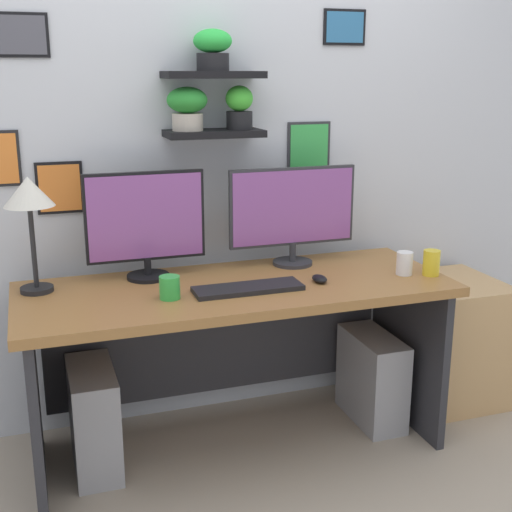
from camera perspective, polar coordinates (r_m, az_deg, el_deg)
The scene contains 14 objects.
ground_plane at distance 3.11m, azimuth -1.50°, elevation -15.68°, with size 8.00×8.00×0.00m, color tan.
back_wall_assembly at distance 3.10m, azimuth -4.16°, elevation 10.70°, with size 4.40×0.24×2.70m.
desk at distance 2.92m, azimuth -1.91°, elevation -5.92°, with size 1.78×0.68×0.75m.
monitor_left at distance 2.87m, azimuth -9.24°, elevation 2.78°, with size 0.50×0.18×0.45m.
monitor_right at distance 3.05m, azimuth 3.09°, elevation 3.72°, with size 0.59×0.18×0.44m.
keyboard at distance 2.72m, azimuth -0.67°, elevation -2.73°, with size 0.44×0.14×0.02m, color black.
computer_mouse at distance 2.84m, azimuth 5.35°, elevation -1.91°, with size 0.06×0.09×0.03m, color black.
desk_lamp at distance 2.76m, azimuth -18.49°, elevation 4.47°, with size 0.19×0.19×0.46m.
coffee_mug at distance 2.64m, azimuth -7.25°, elevation -2.63°, with size 0.08×0.08×0.09m, color green.
pen_cup at distance 2.99m, azimuth 12.35°, elevation -0.60°, with size 0.07×0.07×0.10m, color white.
water_cup at distance 3.01m, azimuth 14.49°, elevation -0.55°, with size 0.07×0.07×0.11m, color yellow.
drawer_cabinet at distance 3.55m, azimuth 15.91°, elevation -6.75°, with size 0.44×0.50×0.61m, color tan.
computer_tower_left at distance 2.95m, azimuth -13.44°, elevation -13.11°, with size 0.18×0.40×0.44m, color #99999E.
computer_tower_right at distance 3.28m, azimuth 9.69°, elevation -10.04°, with size 0.18×0.40×0.42m, color #99999E.
Camera 1 is at (-0.78, -2.55, 1.60)m, focal length 47.71 mm.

